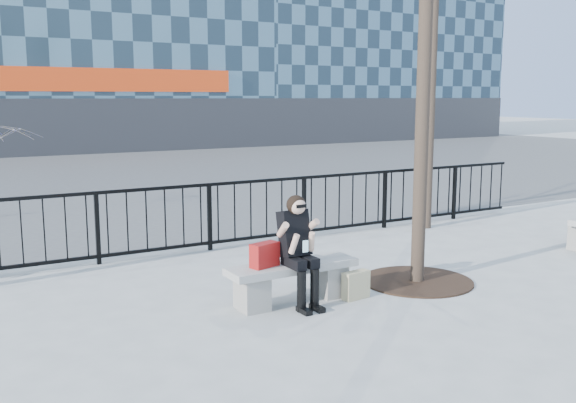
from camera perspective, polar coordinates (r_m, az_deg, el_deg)
ground at (r=7.93m, az=0.40°, el=-8.92°), size 120.00×120.00×0.00m
street_surface at (r=21.97m, az=-19.86°, el=2.28°), size 60.00×23.00×0.01m
railing at (r=10.41m, az=-8.00°, el=-1.45°), size 14.00×0.06×1.10m
tree_grate at (r=8.93m, az=11.39°, el=-6.94°), size 1.50×1.50×0.02m
bench_main at (r=7.84m, az=0.40°, el=-6.83°), size 1.65×0.46×0.49m
seated_woman at (r=7.61m, az=1.02°, el=-4.45°), size 0.50×0.64×1.34m
handbag at (r=7.60m, az=-2.09°, el=-4.77°), size 0.38×0.25×0.29m
shopping_bag at (r=8.05m, az=6.06°, el=-7.40°), size 0.38×0.18×0.35m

